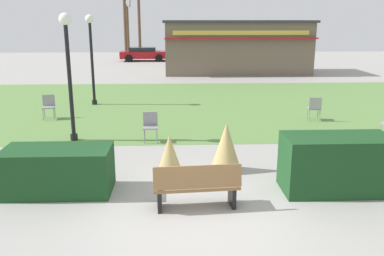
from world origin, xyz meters
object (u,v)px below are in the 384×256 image
lamppost_far (91,48)px  cafe_chair_center (49,105)px  parked_car_center_slot (201,53)px  parked_car_west_slot (144,54)px  food_kiosk (236,47)px  cafe_chair_east (315,107)px  tree_right_bg (128,29)px  lamppost_mid (68,62)px  tree_center_bg (139,23)px  park_bench (197,186)px  cafe_chair_west (150,124)px  tree_left_bg (125,22)px  trash_bin (331,177)px

lamppost_far → cafe_chair_center: lamppost_far is taller
lamppost_far → parked_car_center_slot: (5.88, 19.18, -1.78)m
parked_car_west_slot → lamppost_far: bearing=-92.4°
food_kiosk → lamppost_far: bearing=-126.1°
cafe_chair_east → parked_car_center_slot: parked_car_center_slot is taller
food_kiosk → tree_right_bg: (-9.06, 15.12, 0.81)m
cafe_chair_east → cafe_chair_center: bearing=175.4°
cafe_chair_east → parked_car_center_slot: 22.71m
cafe_chair_east → parked_car_center_slot: size_ratio=0.21×
lamppost_mid → parked_car_west_slot: lamppost_mid is taller
tree_center_bg → parked_car_center_slot: bearing=-35.2°
park_bench → lamppost_far: 11.32m
lamppost_mid → cafe_chair_east: 8.73m
cafe_chair_east → tree_center_bg: size_ratio=0.12×
lamppost_far → tree_center_bg: 23.26m
lamppost_mid → tree_right_bg: size_ratio=0.65×
cafe_chair_center → parked_car_west_slot: (2.00, 21.76, 0.12)m
cafe_chair_east → lamppost_far: bearing=158.8°
cafe_chair_west → tree_center_bg: bearing=95.2°
tree_right_bg → tree_center_bg: (1.41, -2.56, 0.66)m
lamppost_far → tree_right_bg: bearing=92.8°
park_bench → lamppost_mid: 6.35m
lamppost_mid → tree_left_bg: bearing=93.1°
tree_right_bg → park_bench: bearing=-81.8°
cafe_chair_east → parked_car_west_slot: 23.87m
trash_bin → tree_left_bg: (-7.94, 32.22, 2.96)m
lamppost_far → cafe_chair_west: (2.78, -5.68, -1.89)m
cafe_chair_east → cafe_chair_center: 9.88m
park_bench → cafe_chair_west: size_ratio=1.95×
lamppost_mid → food_kiosk: size_ratio=0.38×
food_kiosk → cafe_chair_east: (0.86, -14.04, -1.26)m
trash_bin → parked_car_center_slot: 29.14m
lamppost_far → tree_left_bg: 22.33m
lamppost_mid → cafe_chair_west: 3.04m
park_bench → tree_center_bg: bearing=96.5°
lamppost_far → cafe_chair_west: bearing=-63.9°
food_kiosk → tree_right_bg: 17.65m
food_kiosk → tree_left_bg: tree_left_bg is taller
cafe_chair_east → cafe_chair_center: size_ratio=1.00×
food_kiosk → tree_center_bg: 14.78m
trash_bin → parked_car_center_slot: size_ratio=0.20×
cafe_chair_west → park_bench: bearing=-76.2°
parked_car_west_slot → park_bench: bearing=-83.9°
park_bench → food_kiosk: size_ratio=0.17×
cafe_chair_east → parked_car_west_slot: (-7.84, 22.54, 0.12)m
tree_right_bg → tree_center_bg: 3.00m
trash_bin → parked_car_west_slot: 29.74m
parked_car_center_slot → tree_right_bg: (-7.16, 6.62, 1.95)m
tree_right_bg → parked_car_center_slot: bearing=-42.8°
lamppost_mid → trash_bin: (6.42, -4.41, -2.00)m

